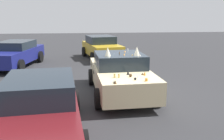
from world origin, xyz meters
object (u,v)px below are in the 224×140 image
(art_car_decorated, at_px, (120,74))
(parked_sedan_behind_left, at_px, (15,54))
(parked_sedan_near_left, at_px, (101,47))
(parked_sedan_behind_right, at_px, (40,106))

(art_car_decorated, xyz_separation_m, parked_sedan_behind_left, (5.48, 5.01, -0.01))
(parked_sedan_near_left, xyz_separation_m, parked_sedan_behind_left, (-1.98, 4.89, -0.02))
(parked_sedan_near_left, distance_m, parked_sedan_behind_right, 10.64)
(art_car_decorated, relative_size, parked_sedan_behind_left, 0.95)
(art_car_decorated, bearing_deg, parked_sedan_behind_right, -41.08)
(art_car_decorated, distance_m, parked_sedan_behind_right, 3.77)
(parked_sedan_near_left, distance_m, parked_sedan_behind_left, 5.28)
(art_car_decorated, bearing_deg, parked_sedan_behind_left, -139.82)
(parked_sedan_behind_right, bearing_deg, parked_sedan_near_left, 163.19)
(art_car_decorated, distance_m, parked_sedan_behind_left, 7.42)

